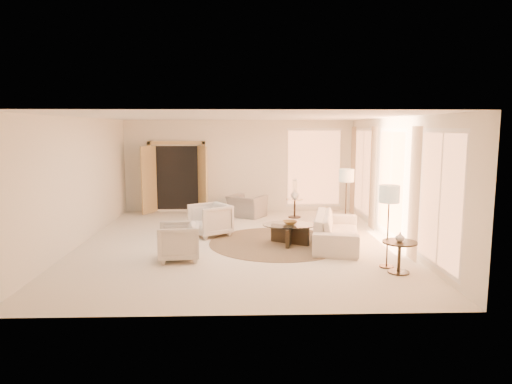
{
  "coord_description": "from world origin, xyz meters",
  "views": [
    {
      "loc": [
        0.07,
        -9.99,
        2.56
      ],
      "look_at": [
        0.4,
        0.4,
        1.1
      ],
      "focal_mm": 32.0,
      "sensor_mm": 36.0,
      "label": 1
    }
  ],
  "objects_px": {
    "floor_lamp_near": "(347,178)",
    "bowl": "(290,223)",
    "sofa": "(337,229)",
    "floor_lamp_far": "(389,198)",
    "armchair_right": "(178,240)",
    "side_table": "(295,206)",
    "end_table": "(399,251)",
    "coffee_table": "(290,232)",
    "side_vase": "(295,194)",
    "armchair_left": "(210,218)",
    "accent_chair": "(247,202)",
    "end_vase": "(400,237)"
  },
  "relations": [
    {
      "from": "armchair_right",
      "to": "side_table",
      "type": "xyz_separation_m",
      "value": [
        2.76,
        4.17,
        -0.06
      ]
    },
    {
      "from": "armchair_left",
      "to": "floor_lamp_far",
      "type": "relative_size",
      "value": 0.55
    },
    {
      "from": "end_table",
      "to": "floor_lamp_far",
      "type": "height_order",
      "value": "floor_lamp_far"
    },
    {
      "from": "armchair_left",
      "to": "sofa",
      "type": "bearing_deg",
      "value": 38.32
    },
    {
      "from": "armchair_left",
      "to": "end_table",
      "type": "relative_size",
      "value": 1.39
    },
    {
      "from": "floor_lamp_near",
      "to": "floor_lamp_far",
      "type": "distance_m",
      "value": 3.16
    },
    {
      "from": "sofa",
      "to": "side_table",
      "type": "bearing_deg",
      "value": 22.94
    },
    {
      "from": "sofa",
      "to": "accent_chair",
      "type": "distance_m",
      "value": 3.82
    },
    {
      "from": "floor_lamp_far",
      "to": "side_vase",
      "type": "distance_m",
      "value": 4.97
    },
    {
      "from": "side_table",
      "to": "end_vase",
      "type": "relative_size",
      "value": 3.26
    },
    {
      "from": "side_table",
      "to": "end_table",
      "type": "bearing_deg",
      "value": -76.07
    },
    {
      "from": "sofa",
      "to": "coffee_table",
      "type": "height_order",
      "value": "sofa"
    },
    {
      "from": "armchair_left",
      "to": "coffee_table",
      "type": "xyz_separation_m",
      "value": [
        1.82,
        -0.86,
        -0.14
      ]
    },
    {
      "from": "sofa",
      "to": "floor_lamp_far",
      "type": "bearing_deg",
      "value": -147.76
    },
    {
      "from": "end_table",
      "to": "accent_chair",
      "type": "bearing_deg",
      "value": 116.6
    },
    {
      "from": "accent_chair",
      "to": "sofa",
      "type": "bearing_deg",
      "value": 152.86
    },
    {
      "from": "floor_lamp_near",
      "to": "sofa",
      "type": "bearing_deg",
      "value": -109.67
    },
    {
      "from": "armchair_right",
      "to": "bowl",
      "type": "height_order",
      "value": "armchair_right"
    },
    {
      "from": "accent_chair",
      "to": "side_vase",
      "type": "height_order",
      "value": "accent_chair"
    },
    {
      "from": "end_table",
      "to": "side_vase",
      "type": "xyz_separation_m",
      "value": [
        -1.27,
        5.13,
        0.29
      ]
    },
    {
      "from": "armchair_right",
      "to": "bowl",
      "type": "xyz_separation_m",
      "value": [
        2.31,
        1.14,
        0.09
      ]
    },
    {
      "from": "armchair_right",
      "to": "end_table",
      "type": "height_order",
      "value": "armchair_right"
    },
    {
      "from": "end_table",
      "to": "end_vase",
      "type": "xyz_separation_m",
      "value": [
        0.0,
        0.0,
        0.26
      ]
    },
    {
      "from": "side_table",
      "to": "floor_lamp_far",
      "type": "distance_m",
      "value": 5.02
    },
    {
      "from": "end_table",
      "to": "floor_lamp_near",
      "type": "relative_size",
      "value": 0.39
    },
    {
      "from": "coffee_table",
      "to": "sofa",
      "type": "bearing_deg",
      "value": -5.75
    },
    {
      "from": "sofa",
      "to": "side_table",
      "type": "height_order",
      "value": "sofa"
    },
    {
      "from": "end_table",
      "to": "floor_lamp_far",
      "type": "relative_size",
      "value": 0.4
    },
    {
      "from": "side_table",
      "to": "floor_lamp_far",
      "type": "bearing_deg",
      "value": -76.39
    },
    {
      "from": "side_table",
      "to": "side_vase",
      "type": "xyz_separation_m",
      "value": [
        0.0,
        0.0,
        0.35
      ]
    },
    {
      "from": "armchair_left",
      "to": "accent_chair",
      "type": "distance_m",
      "value": 2.5
    },
    {
      "from": "accent_chair",
      "to": "end_vase",
      "type": "height_order",
      "value": "accent_chair"
    },
    {
      "from": "accent_chair",
      "to": "side_table",
      "type": "xyz_separation_m",
      "value": [
        1.38,
        -0.16,
        -0.09
      ]
    },
    {
      "from": "sofa",
      "to": "bowl",
      "type": "xyz_separation_m",
      "value": [
        -1.02,
        0.1,
        0.14
      ]
    },
    {
      "from": "sofa",
      "to": "end_table",
      "type": "distance_m",
      "value": 2.12
    },
    {
      "from": "accent_chair",
      "to": "bowl",
      "type": "bearing_deg",
      "value": 138.38
    },
    {
      "from": "floor_lamp_near",
      "to": "bowl",
      "type": "xyz_separation_m",
      "value": [
        -1.56,
        -1.4,
        -0.83
      ]
    },
    {
      "from": "coffee_table",
      "to": "side_vase",
      "type": "distance_m",
      "value": 3.08
    },
    {
      "from": "sofa",
      "to": "end_table",
      "type": "relative_size",
      "value": 3.9
    },
    {
      "from": "armchair_left",
      "to": "bowl",
      "type": "relative_size",
      "value": 2.68
    },
    {
      "from": "bowl",
      "to": "end_vase",
      "type": "relative_size",
      "value": 1.86
    },
    {
      "from": "floor_lamp_near",
      "to": "side_vase",
      "type": "distance_m",
      "value": 2.07
    },
    {
      "from": "end_table",
      "to": "floor_lamp_near",
      "type": "distance_m",
      "value": 3.62
    },
    {
      "from": "armchair_left",
      "to": "side_vase",
      "type": "height_order",
      "value": "armchair_left"
    },
    {
      "from": "floor_lamp_far",
      "to": "side_vase",
      "type": "bearing_deg",
      "value": 103.61
    },
    {
      "from": "end_table",
      "to": "floor_lamp_near",
      "type": "xyz_separation_m",
      "value": [
        -0.17,
        3.5,
        0.92
      ]
    },
    {
      "from": "armchair_right",
      "to": "end_table",
      "type": "bearing_deg",
      "value": 70.54
    },
    {
      "from": "armchair_left",
      "to": "floor_lamp_near",
      "type": "height_order",
      "value": "floor_lamp_near"
    },
    {
      "from": "armchair_right",
      "to": "floor_lamp_far",
      "type": "relative_size",
      "value": 0.52
    },
    {
      "from": "coffee_table",
      "to": "side_table",
      "type": "bearing_deg",
      "value": 81.41
    }
  ]
}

